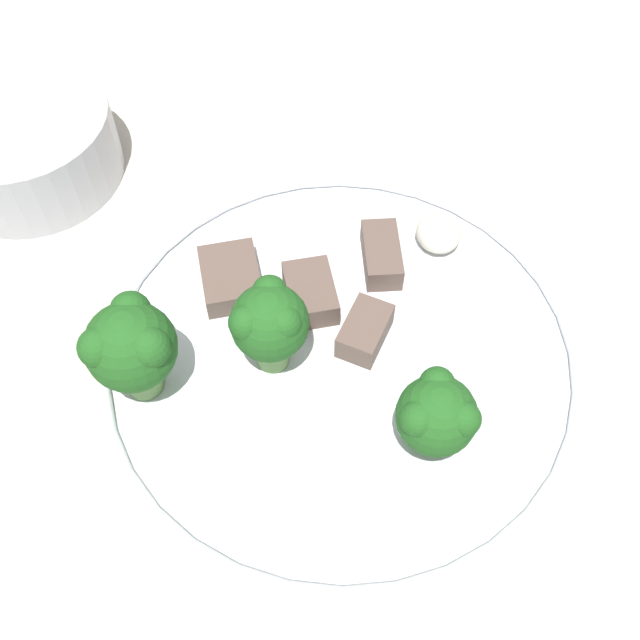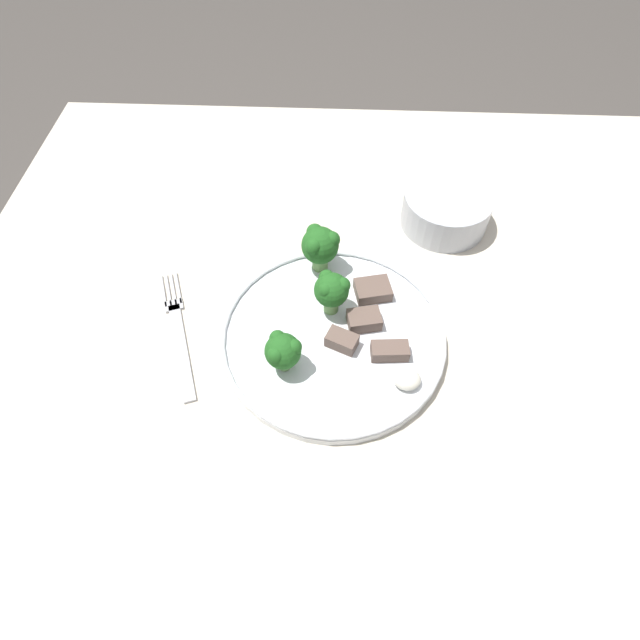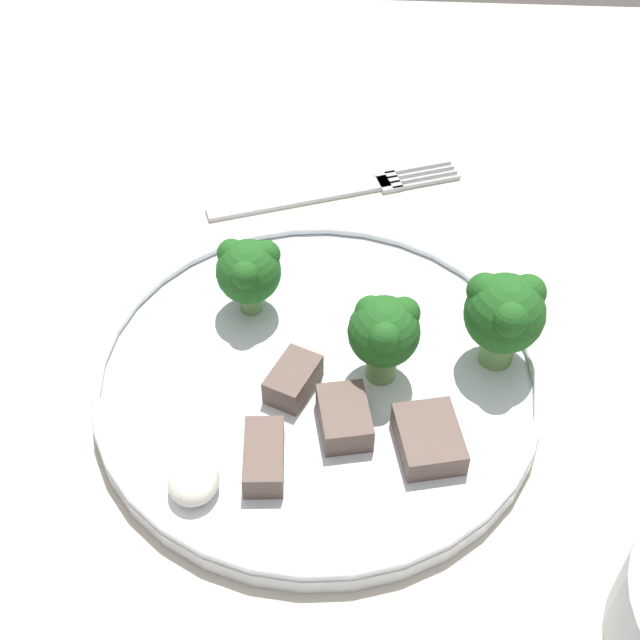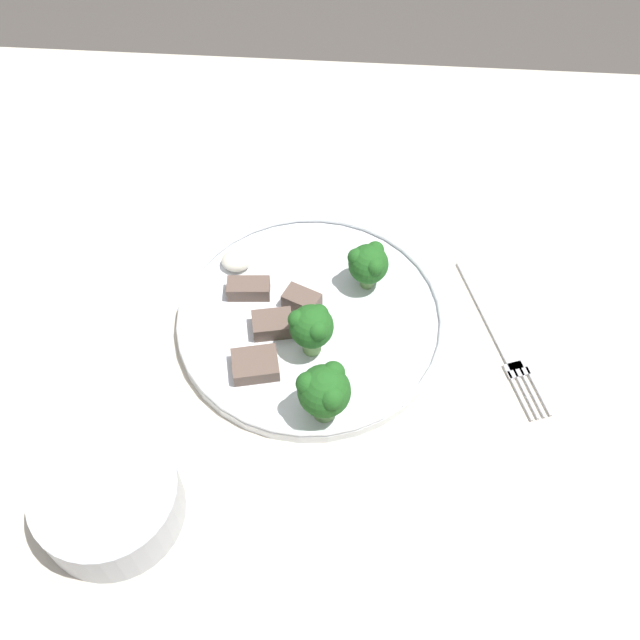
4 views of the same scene
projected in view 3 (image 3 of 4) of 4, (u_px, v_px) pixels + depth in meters
The scene contains 11 objects.
table at pixel (360, 514), 0.63m from camera, with size 1.12×0.99×0.74m.
dinner_plate at pixel (317, 380), 0.57m from camera, with size 0.29×0.29×0.02m.
fork at pixel (333, 192), 0.71m from camera, with size 0.09×0.20×0.00m.
broccoli_floret_near_rim_left at pixel (248, 270), 0.58m from camera, with size 0.04×0.04×0.06m.
broccoli_floret_center_left at pixel (384, 332), 0.54m from camera, with size 0.05×0.04×0.06m.
broccoli_floret_back_left at pixel (505, 313), 0.55m from camera, with size 0.05×0.05×0.07m.
meat_slice_front_slice at pixel (429, 439), 0.53m from camera, with size 0.05×0.05×0.02m.
meat_slice_middle_slice at pixel (293, 379), 0.56m from camera, with size 0.04×0.04×0.02m.
meat_slice_rear_slice at pixel (264, 457), 0.52m from camera, with size 0.05×0.03×0.02m.
meat_slice_edge_slice at pixel (344, 417), 0.54m from camera, with size 0.05×0.04×0.02m.
sauce_dollop at pixel (193, 481), 0.50m from camera, with size 0.03×0.03×0.02m.
Camera 3 is at (0.33, -0.01, 1.20)m, focal length 50.00 mm.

